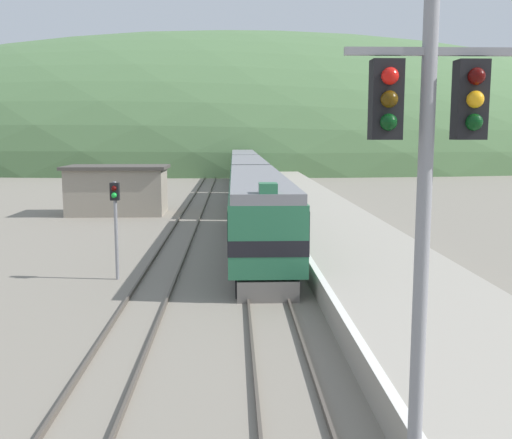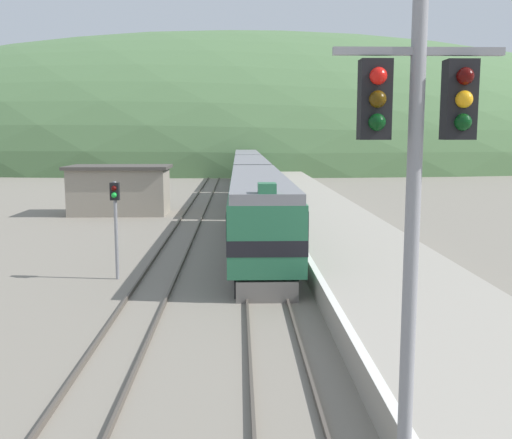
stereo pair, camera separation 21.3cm
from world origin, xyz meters
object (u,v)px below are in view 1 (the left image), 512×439
object	(u,v)px
express_train_lead_car	(257,210)
signal_post_siding	(115,210)
carriage_second	(248,179)
carriage_third	(244,167)
signal_mast_main	(425,193)

from	to	relation	value
express_train_lead_car	signal_post_siding	xyz separation A→B (m)	(-6.04, -5.98, 0.77)
carriage_second	signal_post_siding	world-z (taller)	signal_post_siding
signal_post_siding	carriage_third	bearing A→B (deg)	82.65
carriage_second	carriage_third	xyz separation A→B (m)	(0.00, 20.11, 0.00)
express_train_lead_car	carriage_third	xyz separation A→B (m)	(0.00, 40.83, -0.01)
carriage_second	carriage_third	distance (m)	20.11
express_train_lead_car	carriage_second	world-z (taller)	express_train_lead_car
carriage_second	signal_mast_main	xyz separation A→B (m)	(1.30, -43.30, 3.07)
carriage_third	signal_mast_main	size ratio (longest dim) A/B	2.43
carriage_second	signal_mast_main	size ratio (longest dim) A/B	2.43
carriage_third	signal_mast_main	xyz separation A→B (m)	(1.30, -63.41, 3.07)
express_train_lead_car	signal_mast_main	size ratio (longest dim) A/B	2.53
carriage_second	signal_mast_main	bearing A→B (deg)	-88.28
express_train_lead_car	carriage_second	bearing A→B (deg)	90.00
carriage_third	signal_mast_main	bearing A→B (deg)	-88.83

